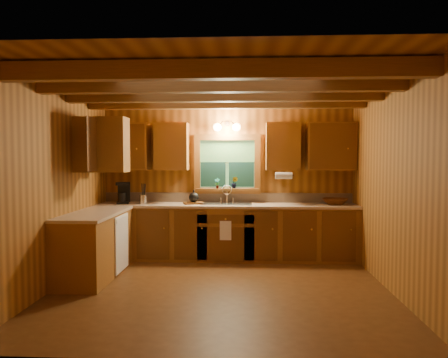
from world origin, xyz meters
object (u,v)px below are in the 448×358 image
object	(u,v)px
sink	(227,207)
wicker_basket	(335,201)
cutting_board	(194,203)
coffee_maker	(123,193)

from	to	relation	value
sink	wicker_basket	size ratio (longest dim) A/B	2.00
sink	cutting_board	size ratio (longest dim) A/B	2.62
sink	cutting_board	xyz separation A→B (m)	(-0.54, -0.02, 0.06)
coffee_maker	sink	bearing A→B (deg)	-14.13
sink	cutting_board	distance (m)	0.54
cutting_board	wicker_basket	size ratio (longest dim) A/B	0.76
cutting_board	wicker_basket	bearing A→B (deg)	-19.84
coffee_maker	wicker_basket	bearing A→B (deg)	-14.17
coffee_maker	wicker_basket	size ratio (longest dim) A/B	0.86
sink	wicker_basket	world-z (taller)	sink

